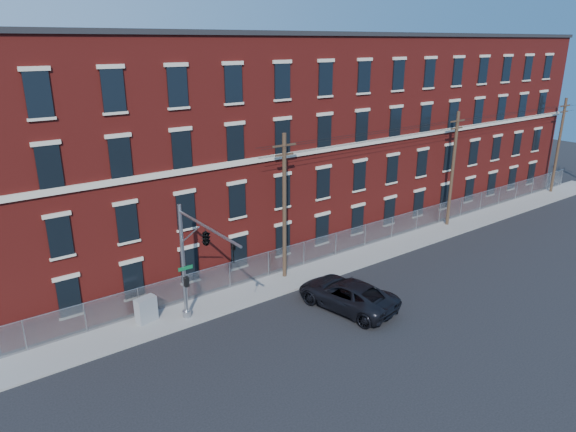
% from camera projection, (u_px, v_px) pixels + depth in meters
% --- Properties ---
extents(ground, '(140.00, 140.00, 0.00)m').
position_uv_depth(ground, '(313.00, 319.00, 30.71)').
color(ground, black).
rests_on(ground, ground).
extents(sidewalk, '(65.00, 3.00, 0.12)m').
position_uv_depth(sidewalk, '(390.00, 247.00, 41.25)').
color(sidewalk, gray).
rests_on(sidewalk, ground).
extents(mill_building, '(55.30, 14.32, 16.30)m').
position_uv_depth(mill_building, '(320.00, 131.00, 45.45)').
color(mill_building, maroon).
rests_on(mill_building, ground).
extents(chain_link_fence, '(59.06, 0.06, 1.85)m').
position_uv_depth(chain_link_fence, '(379.00, 231.00, 41.92)').
color(chain_link_fence, '#A5A8AD').
rests_on(chain_link_fence, ground).
extents(traffic_signal_mast, '(0.90, 6.75, 7.00)m').
position_uv_depth(traffic_signal_mast, '(200.00, 246.00, 27.26)').
color(traffic_signal_mast, '#9EA0A5').
rests_on(traffic_signal_mast, ground).
extents(utility_pole_near, '(1.80, 0.28, 10.00)m').
position_uv_depth(utility_pole_near, '(284.00, 205.00, 34.38)').
color(utility_pole_near, '#3E2E1F').
rests_on(utility_pole_near, ground).
extents(utility_pole_mid, '(1.80, 0.28, 10.00)m').
position_uv_depth(utility_pole_mid, '(453.00, 167.00, 44.52)').
color(utility_pole_mid, '#3E2E1F').
rests_on(utility_pole_mid, ground).
extents(utility_pole_far, '(1.80, 0.28, 10.00)m').
position_uv_depth(utility_pole_far, '(559.00, 144.00, 54.66)').
color(utility_pole_far, '#3E2E1F').
rests_on(utility_pole_far, ground).
extents(overhead_wires, '(40.00, 0.62, 0.62)m').
position_uv_depth(overhead_wires, '(457.00, 123.00, 43.30)').
color(overhead_wires, black).
rests_on(overhead_wires, ground).
extents(pickup_truck, '(4.13, 6.88, 1.79)m').
position_uv_depth(pickup_truck, '(347.00, 294.00, 31.77)').
color(pickup_truck, black).
rests_on(pickup_truck, ground).
extents(utility_cabinet, '(1.31, 0.85, 1.51)m').
position_uv_depth(utility_cabinet, '(146.00, 309.00, 30.01)').
color(utility_cabinet, gray).
rests_on(utility_cabinet, sidewalk).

